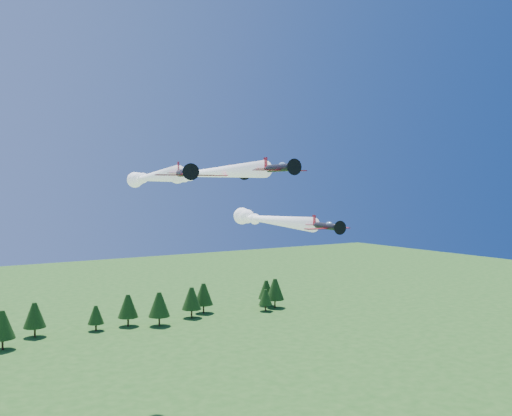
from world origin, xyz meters
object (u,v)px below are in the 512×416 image
plane_slot (236,174)px  plane_right (265,219)px  plane_left (149,177)px  plane_lead (206,173)px

plane_slot → plane_right: bearing=55.4°
plane_left → plane_right: size_ratio=1.44×
plane_left → plane_slot: (4.44, -26.91, 0.14)m
plane_lead → plane_slot: 10.38m
plane_left → plane_slot: bearing=-67.2°
plane_lead → plane_right: (15.32, 3.61, -8.99)m
plane_right → plane_slot: bearing=-128.6°
plane_left → plane_slot: plane_left is taller
plane_right → plane_left: bearing=155.1°
plane_lead → plane_right: 18.12m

